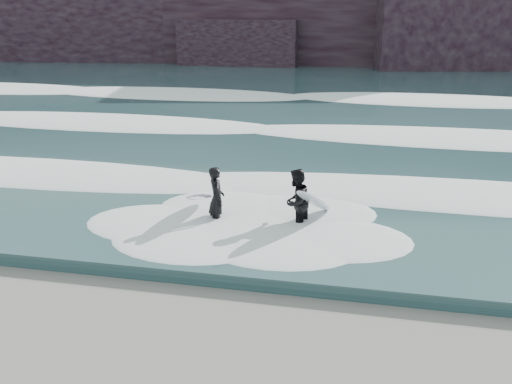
# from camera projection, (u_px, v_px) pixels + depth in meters

# --- Properties ---
(ground) EXTENTS (120.00, 120.00, 0.00)m
(ground) POSITION_uv_depth(u_px,v_px,m) (100.00, 378.00, 8.30)
(ground) COLOR #7A5951
(ground) RESTS_ON ground
(sea) EXTENTS (90.00, 52.00, 0.30)m
(sea) POSITION_uv_depth(u_px,v_px,m) (317.00, 90.00, 35.19)
(sea) COLOR #28484A
(sea) RESTS_ON ground
(headland) EXTENTS (70.00, 9.00, 10.00)m
(headland) POSITION_uv_depth(u_px,v_px,m) (340.00, 7.00, 49.47)
(headland) COLOR black
(headland) RESTS_ON ground
(foam_near) EXTENTS (60.00, 3.20, 0.20)m
(foam_near) POSITION_uv_depth(u_px,v_px,m) (242.00, 177.00, 16.53)
(foam_near) COLOR white
(foam_near) RESTS_ON sea
(foam_mid) EXTENTS (60.00, 4.00, 0.24)m
(foam_mid) POSITION_uv_depth(u_px,v_px,m) (282.00, 128.00, 23.03)
(foam_mid) COLOR white
(foam_mid) RESTS_ON sea
(foam_far) EXTENTS (60.00, 4.80, 0.30)m
(foam_far) POSITION_uv_depth(u_px,v_px,m) (309.00, 95.00, 31.38)
(foam_far) COLOR white
(foam_far) RESTS_ON sea
(surfer_left) EXTENTS (1.05, 2.02, 1.57)m
(surfer_left) POSITION_uv_depth(u_px,v_px,m) (213.00, 198.00, 13.54)
(surfer_left) COLOR black
(surfer_left) RESTS_ON ground
(surfer_right) EXTENTS (1.31, 1.85, 1.59)m
(surfer_right) POSITION_uv_depth(u_px,v_px,m) (298.00, 202.00, 13.25)
(surfer_right) COLOR black
(surfer_right) RESTS_ON ground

